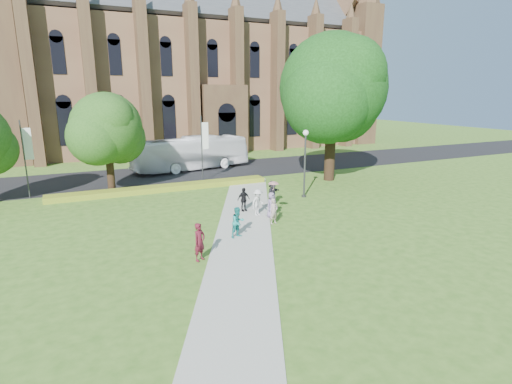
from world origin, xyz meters
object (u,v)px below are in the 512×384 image
streetlamp (305,155)px  large_tree (333,88)px  tour_coach (191,153)px  pedestrian_0 (199,242)px

streetlamp → large_tree: size_ratio=0.40×
tour_coach → pedestrian_0: (-6.31, -23.38, -0.79)m
streetlamp → large_tree: (5.50, 4.50, 5.07)m
streetlamp → pedestrian_0: (-11.07, -8.44, -2.32)m
large_tree → pedestrian_0: bearing=-142.0°
tour_coach → pedestrian_0: 24.23m
streetlamp → pedestrian_0: streetlamp is taller
pedestrian_0 → large_tree: bearing=6.7°
large_tree → pedestrian_0: 22.28m
streetlamp → tour_coach: (-4.76, 14.93, -1.52)m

